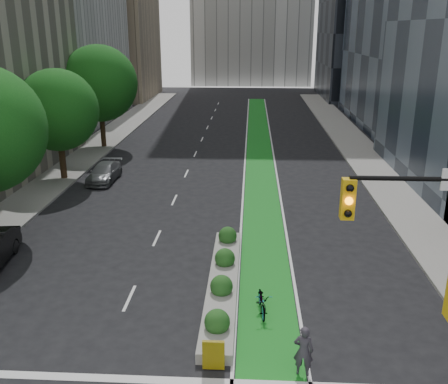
# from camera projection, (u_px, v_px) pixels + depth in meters

# --- Properties ---
(sidewalk_left) EXTENTS (3.60, 90.00, 0.15)m
(sidewalk_left) POSITION_uv_depth(u_px,v_px,m) (68.00, 167.00, 38.46)
(sidewalk_left) COLOR gray
(sidewalk_left) RESTS_ON ground
(sidewalk_right) EXTENTS (3.60, 90.00, 0.15)m
(sidewalk_right) POSITION_uv_depth(u_px,v_px,m) (378.00, 172.00, 37.22)
(sidewalk_right) COLOR gray
(sidewalk_right) RESTS_ON ground
(bike_lane_paint) EXTENTS (2.20, 70.00, 0.01)m
(bike_lane_paint) POSITION_uv_depth(u_px,v_px,m) (259.00, 155.00, 42.44)
(bike_lane_paint) COLOR #177E1E
(bike_lane_paint) RESTS_ON ground
(building_tan_far) EXTENTS (14.00, 16.00, 26.00)m
(building_tan_far) POSITION_uv_depth(u_px,v_px,m) (103.00, 8.00, 73.71)
(building_tan_far) COLOR tan
(building_tan_far) RESTS_ON ground
(building_dark_end) EXTENTS (14.00, 18.00, 28.00)m
(building_dark_end) POSITION_uv_depth(u_px,v_px,m) (374.00, 1.00, 73.19)
(building_dark_end) COLOR black
(building_dark_end) RESTS_ON ground
(tree_midfar) EXTENTS (5.60, 5.60, 7.76)m
(tree_midfar) POSITION_uv_depth(u_px,v_px,m) (57.00, 110.00, 34.04)
(tree_midfar) COLOR black
(tree_midfar) RESTS_ON ground
(tree_far) EXTENTS (6.60, 6.60, 9.00)m
(tree_far) POSITION_uv_depth(u_px,v_px,m) (99.00, 84.00, 43.29)
(tree_far) COLOR black
(tree_far) RESTS_ON ground
(median_planter) EXTENTS (1.20, 10.26, 1.10)m
(median_planter) POSITION_uv_depth(u_px,v_px,m) (223.00, 280.00, 20.65)
(median_planter) COLOR gray
(median_planter) RESTS_ON ground
(bicycle) EXTENTS (0.80, 1.85, 0.95)m
(bicycle) POSITION_uv_depth(u_px,v_px,m) (262.00, 301.00, 18.86)
(bicycle) COLOR gray
(bicycle) RESTS_ON ground
(cyclist) EXTENTS (0.68, 0.50, 1.71)m
(cyclist) POSITION_uv_depth(u_px,v_px,m) (303.00, 351.00, 15.34)
(cyclist) COLOR #343039
(cyclist) RESTS_ON ground
(parked_car_left_far) EXTENTS (1.82, 4.27, 1.23)m
(parked_car_left_far) POSITION_uv_depth(u_px,v_px,m) (104.00, 173.00, 35.06)
(parked_car_left_far) COLOR slate
(parked_car_left_far) RESTS_ON ground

